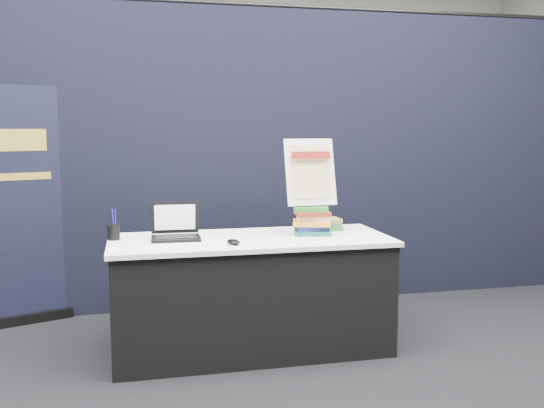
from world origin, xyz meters
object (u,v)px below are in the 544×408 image
at_px(info_sign, 310,173).
at_px(pullup_banner, 16,220).
at_px(display_table, 251,294).
at_px(stacking_chair, 324,250).
at_px(book_stack_short, 325,224).
at_px(laptop, 175,230).
at_px(book_stack_tall, 311,220).

xyz_separation_m(info_sign, pullup_banner, (-2.00, 0.85, -0.38)).
distance_m(display_table, stacking_chair, 1.20).
bearing_deg(pullup_banner, info_sign, -42.57).
bearing_deg(info_sign, book_stack_short, 37.67).
relative_size(display_table, stacking_chair, 2.20).
height_order(book_stack_short, pullup_banner, pullup_banner).
xyz_separation_m(book_stack_short, info_sign, (-0.15, -0.13, 0.37)).
bearing_deg(pullup_banner, laptop, -57.43).
distance_m(display_table, info_sign, 0.89).
distance_m(book_stack_short, info_sign, 0.42).
relative_size(book_stack_tall, pullup_banner, 0.15).
distance_m(book_stack_tall, info_sign, 0.32).
bearing_deg(book_stack_short, book_stack_tall, -133.85).
height_order(pullup_banner, stacking_chair, pullup_banner).
height_order(info_sign, stacking_chair, info_sign).
bearing_deg(info_sign, book_stack_tall, -92.25).
distance_m(book_stack_tall, book_stack_short, 0.22).
relative_size(book_stack_short, stacking_chair, 0.24).
bearing_deg(book_stack_tall, display_table, -175.29).
xyz_separation_m(book_stack_tall, pullup_banner, (-2.00, 0.88, -0.06)).
bearing_deg(book_stack_short, info_sign, -140.08).
distance_m(display_table, laptop, 0.65).
height_order(display_table, laptop, laptop).
bearing_deg(info_sign, stacking_chair, 63.84).
bearing_deg(book_stack_tall, stacking_chair, 66.84).
bearing_deg(display_table, info_sign, 8.83).
relative_size(info_sign, stacking_chair, 0.56).
bearing_deg(display_table, laptop, 173.24).
bearing_deg(stacking_chair, book_stack_short, -125.25).
height_order(laptop, book_stack_tall, laptop).
bearing_deg(display_table, stacking_chair, 48.69).
relative_size(laptop, pullup_banner, 0.18).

